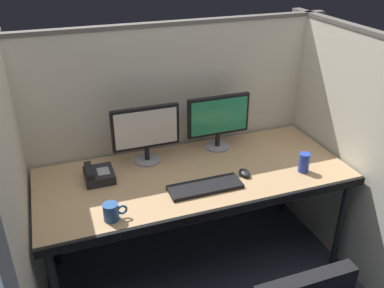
# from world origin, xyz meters

# --- Properties ---
(cubicle_partition_rear) EXTENTS (2.21, 0.06, 1.57)m
(cubicle_partition_rear) POSITION_xyz_m (0.00, 0.74, 0.79)
(cubicle_partition_rear) COLOR beige
(cubicle_partition_rear) RESTS_ON ground
(cubicle_partition_left) EXTENTS (0.06, 1.41, 1.57)m
(cubicle_partition_left) POSITION_xyz_m (-0.99, 0.20, 0.79)
(cubicle_partition_left) COLOR beige
(cubicle_partition_left) RESTS_ON ground
(cubicle_partition_right) EXTENTS (0.06, 1.41, 1.57)m
(cubicle_partition_right) POSITION_xyz_m (0.99, 0.20, 0.79)
(cubicle_partition_right) COLOR beige
(cubicle_partition_right) RESTS_ON ground
(desk) EXTENTS (1.90, 0.80, 0.74)m
(desk) POSITION_xyz_m (0.00, 0.29, 0.69)
(desk) COLOR tan
(desk) RESTS_ON ground
(monitor_left) EXTENTS (0.43, 0.17, 0.37)m
(monitor_left) POSITION_xyz_m (-0.23, 0.55, 0.96)
(monitor_left) COLOR gray
(monitor_left) RESTS_ON desk
(monitor_right) EXTENTS (0.43, 0.17, 0.37)m
(monitor_right) POSITION_xyz_m (0.27, 0.57, 0.96)
(monitor_right) COLOR gray
(monitor_right) RESTS_ON desk
(keyboard_main) EXTENTS (0.43, 0.15, 0.02)m
(keyboard_main) POSITION_xyz_m (0.00, 0.13, 0.75)
(keyboard_main) COLOR black
(keyboard_main) RESTS_ON desk
(computer_mouse) EXTENTS (0.06, 0.10, 0.04)m
(computer_mouse) POSITION_xyz_m (0.28, 0.18, 0.76)
(computer_mouse) COLOR black
(computer_mouse) RESTS_ON desk
(coffee_mug) EXTENTS (0.13, 0.08, 0.09)m
(coffee_mug) POSITION_xyz_m (-0.56, 0.02, 0.79)
(coffee_mug) COLOR #264C8C
(coffee_mug) RESTS_ON desk
(desk_phone) EXTENTS (0.17, 0.19, 0.09)m
(desk_phone) POSITION_xyz_m (-0.57, 0.43, 0.77)
(desk_phone) COLOR black
(desk_phone) RESTS_ON desk
(soda_can) EXTENTS (0.07, 0.07, 0.12)m
(soda_can) POSITION_xyz_m (0.64, 0.10, 0.80)
(soda_can) COLOR #263FB2
(soda_can) RESTS_ON desk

